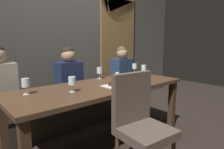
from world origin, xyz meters
name	(u,v)px	position (x,y,z in m)	size (l,w,h in m)	color
ground	(102,141)	(0.00, 0.00, 0.00)	(9.00, 9.00, 0.00)	black
back_wall_tiled	(54,27)	(0.00, 1.22, 1.50)	(6.00, 0.12, 3.00)	#4C4944
arched_door	(118,36)	(1.35, 1.15, 1.36)	(0.90, 0.05, 2.55)	olive
dining_table	(102,92)	(0.00, 0.00, 0.65)	(2.20, 0.84, 0.74)	#412B1C
banquette_bench	(73,110)	(0.00, 0.70, 0.23)	(2.50, 0.44, 0.45)	#312A23
chair_near_side	(140,119)	(-0.12, -0.72, 0.56)	(0.48, 0.48, 0.98)	#4C3321
diner_bearded	(69,73)	(-0.04, 0.72, 0.80)	(0.36, 0.24, 0.74)	#192342
diner_far_end	(122,68)	(1.03, 0.70, 0.79)	(0.36, 0.24, 0.73)	navy
wine_glass_center_front	(99,71)	(0.24, 0.34, 0.86)	(0.08, 0.08, 0.16)	silver
wine_glass_center_back	(25,83)	(-0.83, 0.17, 0.86)	(0.08, 0.08, 0.16)	silver
wine_glass_near_right	(135,66)	(0.97, 0.34, 0.86)	(0.08, 0.08, 0.16)	silver
wine_glass_end_right	(72,81)	(-0.43, -0.05, 0.85)	(0.08, 0.08, 0.16)	silver
wine_glass_far_right	(144,68)	(0.93, 0.11, 0.86)	(0.08, 0.08, 0.16)	silver
espresso_cup	(117,75)	(0.54, 0.30, 0.77)	(0.12, 0.12, 0.06)	white
dessert_plate	(112,85)	(0.05, -0.14, 0.75)	(0.19, 0.19, 0.05)	white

